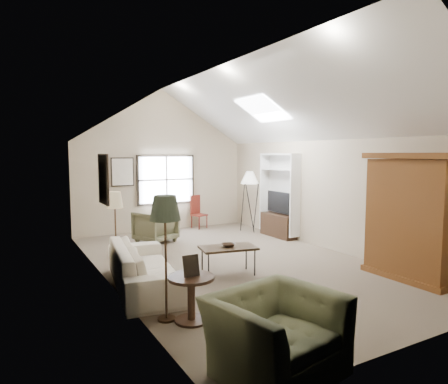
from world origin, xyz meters
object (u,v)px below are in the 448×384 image
side_table (191,299)px  side_chair (199,212)px  armchair_near (276,334)px  armchair_far (155,226)px  armoire (412,217)px  coffee_table (228,261)px  sofa (145,266)px

side_table → side_chair: 6.57m
armchair_near → armchair_far: 6.34m
armchair_near → side_table: bearing=87.5°
armchair_far → armchair_near: bearing=57.3°
armoire → armchair_near: size_ratio=1.80×
armchair_near → coffee_table: size_ratio=1.21×
armoire → armchair_near: 4.16m
armchair_near → side_chair: bearing=59.0°
armchair_near → coffee_table: bearing=57.6°
side_chair → armchair_far: bearing=-165.6°
side_chair → coffee_table: bearing=-127.5°
side_chair → side_table: bearing=-135.0°
coffee_table → side_chair: size_ratio=1.04×
armchair_near → armchair_far: bearing=70.4°
armchair_near → coffee_table: armchair_near is taller
armchair_far → side_chair: (1.76, 1.13, 0.09)m
armoire → side_chair: 6.24m
armchair_far → side_table: armchair_far is taller
armchair_near → side_chair: 7.88m
armchair_near → side_chair: size_ratio=1.26×
sofa → armchair_far: 3.39m
armoire → side_chair: armoire is taller
armchair_near → armchair_far: (0.97, 6.27, -0.00)m
armoire → armchair_near: bearing=-161.5°
coffee_table → side_table: size_ratio=1.65×
armoire → side_table: size_ratio=3.62×
side_table → side_chair: size_ratio=0.63×
side_chair → armchair_near: bearing=-128.6°
armoire → coffee_table: 3.31m
armoire → sofa: armoire is taller
armchair_near → sofa: bearing=85.1°
side_table → armchair_far: bearing=75.9°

